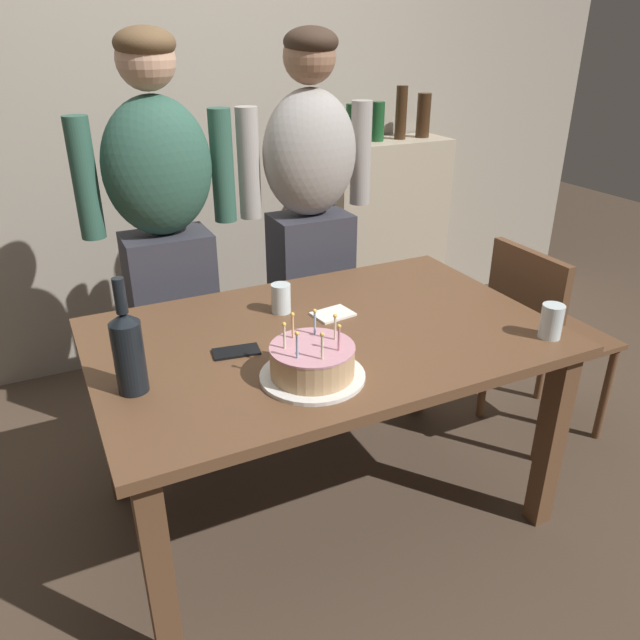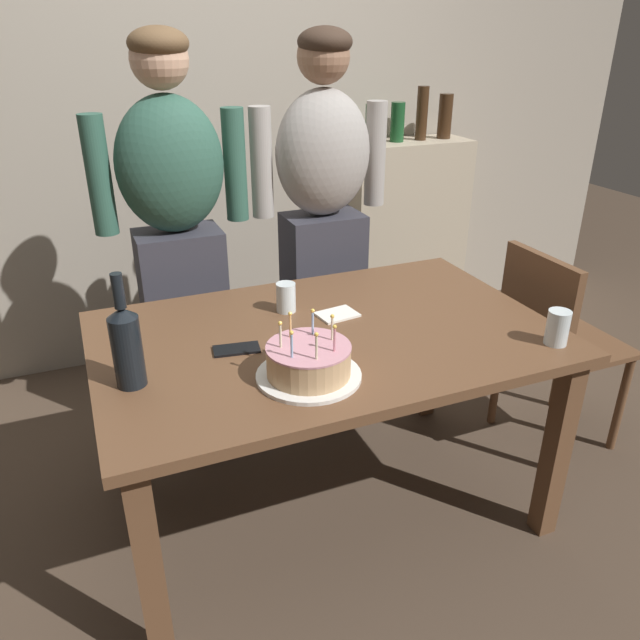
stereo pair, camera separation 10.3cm
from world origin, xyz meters
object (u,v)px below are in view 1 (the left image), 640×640
at_px(person_man_bearded, 166,245).
at_px(cell_phone, 236,352).
at_px(wine_bottle, 128,350).
at_px(water_glass_far, 281,298).
at_px(dining_chair, 538,329).
at_px(birthday_cake, 312,363).
at_px(water_glass_near, 551,321).
at_px(person_woman_cardigan, 310,225).
at_px(napkin_stack, 333,314).

bearing_deg(person_man_bearded, cell_phone, 92.37).
bearing_deg(wine_bottle, water_glass_far, 27.96).
height_order(cell_phone, dining_chair, dining_chair).
distance_m(birthday_cake, wine_bottle, 0.51).
xyz_separation_m(water_glass_near, dining_chair, (0.37, 0.39, -0.28)).
height_order(person_woman_cardigan, dining_chair, person_woman_cardigan).
bearing_deg(napkin_stack, wine_bottle, -164.70).
relative_size(napkin_stack, person_man_bearded, 0.08).
bearing_deg(person_man_bearded, wine_bottle, 70.10).
bearing_deg(wine_bottle, birthday_cake, -18.18).
height_order(wine_bottle, cell_phone, wine_bottle).
bearing_deg(wine_bottle, water_glass_near, -11.58).
relative_size(water_glass_far, dining_chair, 0.12).
distance_m(birthday_cake, water_glass_near, 0.81).
bearing_deg(birthday_cake, dining_chair, 13.45).
bearing_deg(person_man_bearded, dining_chair, 152.93).
relative_size(water_glass_near, dining_chair, 0.13).
relative_size(water_glass_far, cell_phone, 0.73).
height_order(water_glass_near, napkin_stack, water_glass_near).
bearing_deg(birthday_cake, person_man_bearded, 100.40).
bearing_deg(water_glass_near, dining_chair, 46.12).
relative_size(cell_phone, napkin_stack, 1.06).
relative_size(cell_phone, dining_chair, 0.17).
relative_size(birthday_cake, dining_chair, 0.35).
bearing_deg(water_glass_far, water_glass_near, -38.54).
xyz_separation_m(water_glass_near, napkin_stack, (-0.56, 0.46, -0.05)).
bearing_deg(birthday_cake, wine_bottle, 161.82).
height_order(wine_bottle, napkin_stack, wine_bottle).
height_order(water_glass_near, dining_chair, dining_chair).
bearing_deg(person_woman_cardigan, napkin_stack, 71.65).
distance_m(water_glass_near, person_man_bearded, 1.46).
bearing_deg(dining_chair, person_woman_cardigan, 46.24).
height_order(water_glass_far, napkin_stack, water_glass_far).
height_order(water_glass_far, dining_chair, dining_chair).
xyz_separation_m(birthday_cake, person_woman_cardigan, (0.45, 0.97, 0.09)).
relative_size(person_woman_cardigan, dining_chair, 1.90).
bearing_deg(person_woman_cardigan, water_glass_far, 55.23).
relative_size(birthday_cake, water_glass_far, 2.92).
distance_m(birthday_cake, cell_phone, 0.28).
relative_size(wine_bottle, person_woman_cardigan, 0.20).
relative_size(cell_phone, person_man_bearded, 0.09).
bearing_deg(wine_bottle, person_woman_cardigan, 41.40).
distance_m(birthday_cake, napkin_stack, 0.43).
xyz_separation_m(birthday_cake, cell_phone, (-0.15, 0.24, -0.04)).
distance_m(water_glass_far, cell_phone, 0.33).
bearing_deg(cell_phone, dining_chair, 10.34).
xyz_separation_m(person_man_bearded, dining_chair, (1.35, -0.69, -0.36)).
bearing_deg(water_glass_far, dining_chair, -9.31).
xyz_separation_m(water_glass_near, wine_bottle, (-1.28, 0.26, 0.07)).
relative_size(person_man_bearded, dining_chair, 1.90).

